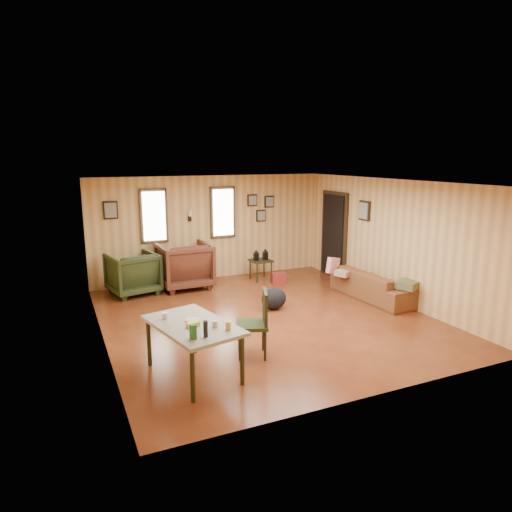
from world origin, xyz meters
The scene contains 11 objects.
room centered at (0.17, 0.27, 1.21)m, with size 5.54×6.04×2.44m.
sofa centered at (2.50, 0.12, 0.38)m, with size 1.97×0.57×0.77m, color brown.
recliner_brown centered at (-0.79, 2.46, 0.55)m, with size 1.06×1.00×1.09m, color #4E2517.
recliner_green centered at (-1.90, 2.45, 0.48)m, with size 0.93×0.87×0.96m, color #263116.
end_table centered at (-1.50, 2.88, 0.38)m, with size 0.63×0.59×0.69m.
side_table centered at (0.99, 2.35, 0.50)m, with size 0.48×0.48×0.73m.
cooler centered at (1.27, 1.96, 0.12)m, with size 0.37×0.31×0.23m.
backpack centered at (0.34, 0.35, 0.21)m, with size 0.51×0.40×0.42m.
sofa_pillows centered at (2.32, 0.01, 0.51)m, with size 1.14×1.89×0.39m.
dining_table centered at (-1.78, -1.60, 0.65)m, with size 1.13×1.55×0.92m.
dining_chair centered at (-0.78, -1.38, 0.54)m, with size 0.56×0.56×0.97m.
Camera 1 is at (-3.31, -6.99, 2.83)m, focal length 32.00 mm.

